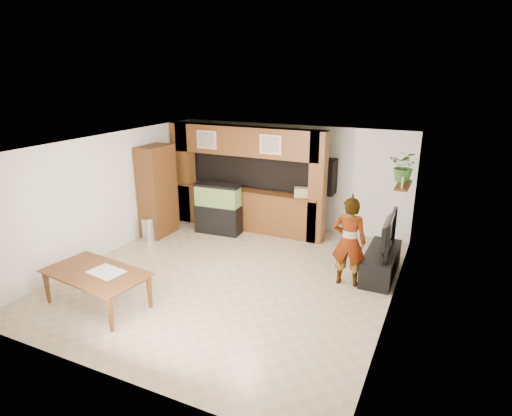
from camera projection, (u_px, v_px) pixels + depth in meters
The scene contains 20 objects.
floor at pixel (231, 276), 8.44m from camera, with size 6.50×6.50×0.00m, color tan.
ceiling at pixel (229, 144), 7.65m from camera, with size 6.50×6.50×0.00m, color white.
wall_back at pixel (291, 176), 10.85m from camera, with size 6.00×6.00×0.00m, color silver.
wall_left at pixel (108, 195), 9.25m from camera, with size 6.50×6.50×0.00m, color silver.
wall_right at pixel (395, 238), 6.84m from camera, with size 6.50×6.50×0.00m, color silver.
partition at pixel (247, 177), 10.70m from camera, with size 4.20×0.99×2.60m.
wall_clock at pixel (138, 159), 9.92m from camera, with size 0.05×0.25×0.25m.
wall_shelf at pixel (403, 185), 8.46m from camera, with size 0.25×0.90×0.04m, color #613017.
pantry_cabinet at pixel (157, 191), 10.31m from camera, with size 0.55×0.90×2.19m, color #613017.
trash_can at pixel (149, 229), 10.11m from camera, with size 0.31×0.31×0.57m, color #B2B2B7.
aquarium at pixel (218, 209), 10.50m from camera, with size 1.12×0.42×1.24m.
tv_stand at pixel (381, 263), 8.39m from camera, with size 0.56×1.54×0.51m, color black.
television at pixel (384, 233), 8.20m from camera, with size 1.28×0.17×0.74m, color black.
photo_frame at pixel (402, 182), 8.16m from camera, with size 0.03×0.16×0.21m, color tan.
potted_plant at pixel (405, 166), 8.52m from camera, with size 0.58×0.50×0.64m, color #366829.
person at pixel (349, 242), 7.87m from camera, with size 0.62×0.41×1.71m, color #967852.
microphone at pixel (353, 198), 7.44m from camera, with size 0.03×0.03×0.15m, color black.
dining_table at pixel (96, 290), 7.25m from camera, with size 1.80×1.00×0.63m, color #613017.
newspaper_a at pixel (106, 272), 7.18m from camera, with size 0.57×0.42×0.01m, color silver.
counter_box at pixel (302, 192), 9.98m from camera, with size 0.33×0.22×0.22m, color #9F8D56.
Camera 1 is at (3.67, -6.71, 3.86)m, focal length 30.00 mm.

